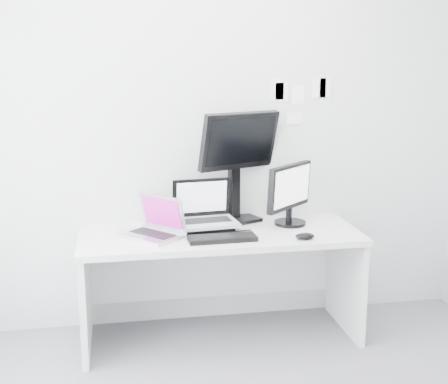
# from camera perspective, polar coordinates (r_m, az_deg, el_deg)

# --- Properties ---
(back_wall) EXTENTS (3.60, 0.00, 3.60)m
(back_wall) POSITION_cam_1_polar(r_m,az_deg,el_deg) (4.13, -1.18, 5.83)
(back_wall) COLOR silver
(back_wall) RESTS_ON ground
(desk) EXTENTS (1.80, 0.70, 0.73)m
(desk) POSITION_cam_1_polar(r_m,az_deg,el_deg) (4.03, -0.33, -8.80)
(desk) COLOR silver
(desk) RESTS_ON ground
(macbook) EXTENTS (0.44, 0.45, 0.27)m
(macbook) POSITION_cam_1_polar(r_m,az_deg,el_deg) (3.79, -6.91, -2.31)
(macbook) COLOR silver
(macbook) RESTS_ON desk
(speaker) EXTENTS (0.12, 0.12, 0.19)m
(speaker) POSITION_cam_1_polar(r_m,az_deg,el_deg) (4.03, -5.69, -1.99)
(speaker) COLOR black
(speaker) RESTS_ON desk
(dell_laptop) EXTENTS (0.43, 0.35, 0.33)m
(dell_laptop) POSITION_cam_1_polar(r_m,az_deg,el_deg) (3.94, -1.67, -1.22)
(dell_laptop) COLOR #B9BBC0
(dell_laptop) RESTS_ON desk
(rear_monitor) EXTENTS (0.61, 0.42, 0.78)m
(rear_monitor) POSITION_cam_1_polar(r_m,az_deg,el_deg) (4.08, 1.23, 2.47)
(rear_monitor) COLOR black
(rear_monitor) RESTS_ON desk
(samsung_monitor) EXTENTS (0.49, 0.47, 0.43)m
(samsung_monitor) POSITION_cam_1_polar(r_m,az_deg,el_deg) (4.07, 6.29, -0.15)
(samsung_monitor) COLOR black
(samsung_monitor) RESTS_ON desk
(keyboard) EXTENTS (0.42, 0.16, 0.03)m
(keyboard) POSITION_cam_1_polar(r_m,az_deg,el_deg) (3.74, -0.16, -4.38)
(keyboard) COLOR black
(keyboard) RESTS_ON desk
(mouse) EXTENTS (0.13, 0.09, 0.04)m
(mouse) POSITION_cam_1_polar(r_m,az_deg,el_deg) (3.79, 7.61, -4.14)
(mouse) COLOR black
(mouse) RESTS_ON desk
(wall_note_0) EXTENTS (0.10, 0.00, 0.14)m
(wall_note_0) POSITION_cam_1_polar(r_m,az_deg,el_deg) (4.19, 4.98, 9.59)
(wall_note_0) COLOR white
(wall_note_0) RESTS_ON back_wall
(wall_note_1) EXTENTS (0.09, 0.00, 0.13)m
(wall_note_1) POSITION_cam_1_polar(r_m,az_deg,el_deg) (4.24, 6.96, 9.03)
(wall_note_1) COLOR white
(wall_note_1) RESTS_ON back_wall
(wall_note_2) EXTENTS (0.10, 0.00, 0.14)m
(wall_note_2) POSITION_cam_1_polar(r_m,az_deg,el_deg) (4.28, 8.92, 9.68)
(wall_note_2) COLOR white
(wall_note_2) RESTS_ON back_wall
(wall_note_3) EXTENTS (0.11, 0.00, 0.08)m
(wall_note_3) POSITION_cam_1_polar(r_m,az_deg,el_deg) (4.24, 6.64, 6.88)
(wall_note_3) COLOR white
(wall_note_3) RESTS_ON back_wall
(wall_note_4) EXTENTS (0.09, 0.00, 0.13)m
(wall_note_4) POSITION_cam_1_polar(r_m,az_deg,el_deg) (4.20, 5.45, 9.34)
(wall_note_4) COLOR white
(wall_note_4) RESTS_ON back_wall
(wall_note_5) EXTENTS (0.08, 0.00, 0.13)m
(wall_note_5) POSITION_cam_1_polar(r_m,az_deg,el_deg) (4.30, 9.52, 9.65)
(wall_note_5) COLOR white
(wall_note_5) RESTS_ON back_wall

